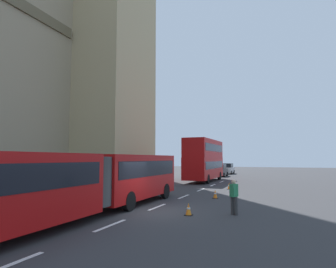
{
  "coord_description": "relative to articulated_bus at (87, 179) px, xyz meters",
  "views": [
    {
      "loc": [
        -13.25,
        -6.46,
        2.69
      ],
      "look_at": [
        12.73,
        4.0,
        5.16
      ],
      "focal_mm": 29.88,
      "sensor_mm": 36.0,
      "label": 1
    }
  ],
  "objects": [
    {
      "name": "sedan_lead",
      "position": [
        31.65,
        0.17,
        -0.83
      ],
      "size": [
        4.4,
        1.86,
        1.85
      ],
      "color": "black",
      "rests_on": "ground_plane"
    },
    {
      "name": "sedan_trailing",
      "position": [
        39.1,
        0.29,
        -0.83
      ],
      "size": [
        4.4,
        1.86,
        1.85
      ],
      "color": "#B7B7BC",
      "rests_on": "ground_plane"
    },
    {
      "name": "ground_plane",
      "position": [
        2.45,
        -1.99,
        -1.75
      ],
      "size": [
        160.0,
        160.0,
        0.0
      ],
      "primitive_type": "plane",
      "color": "#333335"
    },
    {
      "name": "double_decker_bus",
      "position": [
        21.89,
        0.0,
        0.96
      ],
      "size": [
        9.77,
        2.54,
        4.9
      ],
      "color": "#B20F0F",
      "rests_on": "ground_plane"
    },
    {
      "name": "articulated_bus",
      "position": [
        0.0,
        0.0,
        0.0
      ],
      "size": [
        16.57,
        2.54,
        2.9
      ],
      "color": "#B20F0F",
      "rests_on": "ground_plane"
    },
    {
      "name": "lane_centre_marking",
      "position": [
        5.93,
        -1.99,
        -1.74
      ],
      "size": [
        34.4,
        0.16,
        0.01
      ],
      "color": "silver",
      "rests_on": "ground_plane"
    },
    {
      "name": "pedestrian_near_cones",
      "position": [
        3.06,
        -6.3,
        -0.83
      ],
      "size": [
        0.46,
        0.39,
        1.69
      ],
      "color": "#333333",
      "rests_on": "ground_plane"
    },
    {
      "name": "traffic_cone_middle",
      "position": [
        8.22,
        -4.25,
        -1.46
      ],
      "size": [
        0.36,
        0.36,
        0.58
      ],
      "color": "black",
      "rests_on": "ground_plane"
    },
    {
      "name": "traffic_cone_east",
      "position": [
        14.23,
        -4.17,
        -1.46
      ],
      "size": [
        0.36,
        0.36,
        0.58
      ],
      "color": "black",
      "rests_on": "ground_plane"
    },
    {
      "name": "traffic_cone_west",
      "position": [
        2.12,
        -4.3,
        -1.46
      ],
      "size": [
        0.36,
        0.36,
        0.58
      ],
      "color": "black",
      "rests_on": "ground_plane"
    }
  ]
}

